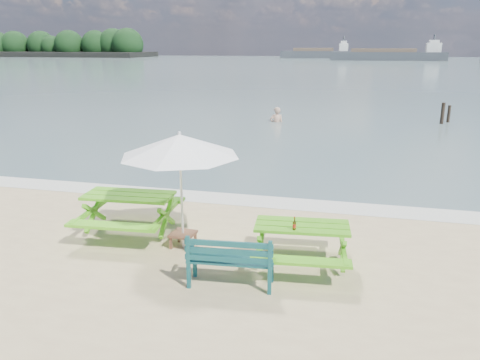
% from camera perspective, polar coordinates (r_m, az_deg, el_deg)
% --- Properties ---
extents(sea, '(300.00, 300.00, 0.00)m').
position_cam_1_polar(sea, '(91.37, 12.40, 13.40)').
color(sea, slate).
rests_on(sea, ground).
extents(foam_strip, '(22.00, 0.90, 0.01)m').
position_cam_1_polar(foam_strip, '(11.76, 0.59, -2.46)').
color(foam_strip, silver).
rests_on(foam_strip, ground).
extents(island_headland, '(90.00, 22.00, 7.60)m').
position_cam_1_polar(island_headland, '(184.53, -24.77, 14.54)').
color(island_headland, black).
rests_on(island_headland, ground).
extents(picnic_table_left, '(1.92, 2.10, 0.85)m').
position_cam_1_polar(picnic_table_left, '(9.87, -13.27, -4.13)').
color(picnic_table_left, '#55B41B').
rests_on(picnic_table_left, ground).
extents(picnic_table_right, '(1.78, 1.94, 0.77)m').
position_cam_1_polar(picnic_table_right, '(8.33, 7.48, -7.97)').
color(picnic_table_right, '#4BA218').
rests_on(picnic_table_right, ground).
extents(park_bench, '(1.43, 0.59, 0.86)m').
position_cam_1_polar(park_bench, '(7.68, -1.12, -10.89)').
color(park_bench, '#104143').
rests_on(park_bench, ground).
extents(side_table, '(0.48, 0.48, 0.29)m').
position_cam_1_polar(side_table, '(9.15, -6.95, -7.20)').
color(side_table, brown).
rests_on(side_table, ground).
extents(patio_umbrella, '(2.41, 2.41, 2.20)m').
position_cam_1_polar(patio_umbrella, '(8.59, -7.36, 4.21)').
color(patio_umbrella, silver).
rests_on(patio_umbrella, ground).
extents(beer_bottle, '(0.06, 0.06, 0.23)m').
position_cam_1_polar(beer_bottle, '(7.92, 6.64, -5.52)').
color(beer_bottle, brown).
rests_on(beer_bottle, picnic_table_right).
extents(swimmer, '(0.77, 0.60, 1.88)m').
position_cam_1_polar(swimmer, '(24.07, 4.47, 6.65)').
color(swimmer, tan).
rests_on(swimmer, ground).
extents(mooring_pilings, '(0.56, 0.76, 1.25)m').
position_cam_1_polar(mooring_pilings, '(25.59, 23.70, 7.21)').
color(mooring_pilings, black).
rests_on(mooring_pilings, ground).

